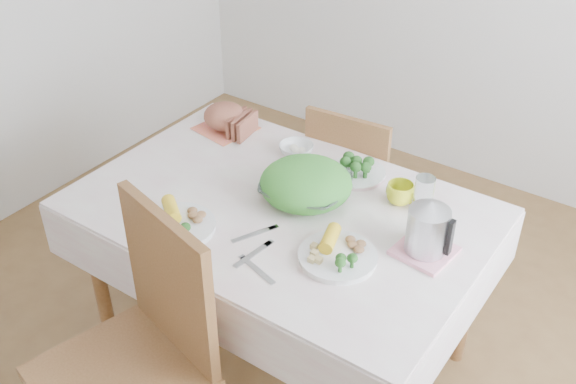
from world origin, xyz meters
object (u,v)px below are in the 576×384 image
Objects in this scene: dining_table at (281,284)px; dinner_plate_left at (177,227)px; yellow_mug at (400,193)px; electric_kettle at (428,224)px; dinner_plate_right at (338,257)px; salad_bowl at (306,189)px; chair_far at (361,184)px.

dinner_plate_left is (-0.22, -0.33, 0.40)m from dining_table.
yellow_mug is 0.54× the size of electric_kettle.
dinner_plate_left and dinner_plate_right have the same top height.
electric_kettle reaches higher than yellow_mug.
salad_bowl is 0.50m from dinner_plate_left.
salad_bowl is 0.52m from electric_kettle.
chair_far is 2.76× the size of salad_bowl.
dinner_plate_right is (0.29, -0.24, -0.03)m from salad_bowl.
yellow_mug is (0.30, 0.17, 0.00)m from salad_bowl.
salad_bowl is at bearing -150.44° from yellow_mug.
salad_bowl is at bearing 169.62° from electric_kettle.
yellow_mug is (0.39, -0.43, 0.34)m from chair_far.
electric_kettle is at bearing -4.61° from salad_bowl.
dining_table is at bearing 56.61° from dinner_plate_left.
salad_bowl is at bearing 58.10° from dinner_plate_left.
salad_bowl reaches higher than dinner_plate_right.
yellow_mug reaches higher than salad_bowl.
yellow_mug is at bearing 127.85° from chair_far.
dining_table is 0.54m from dinner_plate_right.
dinner_plate_right reaches higher than dining_table.
dinner_plate_left is at bearing -123.39° from dining_table.
yellow_mug is (0.57, 0.60, 0.03)m from dinner_plate_left.
electric_kettle reaches higher than dinner_plate_left.
yellow_mug is (0.35, 0.27, 0.43)m from dining_table.
electric_kettle is at bearing 5.69° from dining_table.
dinner_plate_left is (-0.18, -1.02, 0.31)m from chair_far.
chair_far reaches higher than yellow_mug.
yellow_mug reaches higher than dining_table.
dining_table is at bearing -142.64° from yellow_mug.
dinner_plate_right is 1.36× the size of electric_kettle.
dinner_plate_right is at bearing -22.99° from dining_table.
dinner_plate_left is 2.60× the size of yellow_mug.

